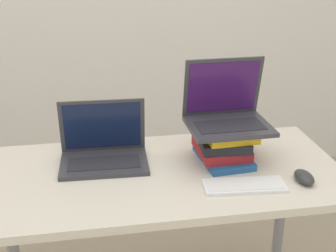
{
  "coord_description": "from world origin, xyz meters",
  "views": [
    {
      "loc": [
        -0.24,
        -1.19,
        1.56
      ],
      "look_at": [
        0.03,
        0.33,
        0.93
      ],
      "focal_mm": 50.0,
      "sensor_mm": 36.0,
      "label": 1
    }
  ],
  "objects_px": {
    "wireless_keyboard": "(244,186)",
    "laptop_left": "(104,150)",
    "laptop_on_books": "(227,113)",
    "book_stack": "(224,143)"
  },
  "relations": [
    {
      "from": "book_stack",
      "to": "laptop_on_books",
      "type": "height_order",
      "value": "laptop_on_books"
    },
    {
      "from": "laptop_on_books",
      "to": "book_stack",
      "type": "bearing_deg",
      "value": -136.82
    },
    {
      "from": "laptop_left",
      "to": "book_stack",
      "type": "distance_m",
      "value": 0.46
    },
    {
      "from": "laptop_left",
      "to": "laptop_on_books",
      "type": "xyz_separation_m",
      "value": [
        0.47,
        -0.05,
        0.14
      ]
    },
    {
      "from": "laptop_left",
      "to": "laptop_on_books",
      "type": "relative_size",
      "value": 1.09
    },
    {
      "from": "book_stack",
      "to": "laptop_left",
      "type": "bearing_deg",
      "value": 172.86
    },
    {
      "from": "laptop_left",
      "to": "laptop_on_books",
      "type": "height_order",
      "value": "laptop_on_books"
    },
    {
      "from": "laptop_left",
      "to": "wireless_keyboard",
      "type": "distance_m",
      "value": 0.55
    },
    {
      "from": "wireless_keyboard",
      "to": "laptop_left",
      "type": "bearing_deg",
      "value": 148.89
    },
    {
      "from": "book_stack",
      "to": "laptop_on_books",
      "type": "relative_size",
      "value": 0.84
    },
    {
      "from": "laptop_left",
      "to": "wireless_keyboard",
      "type": "height_order",
      "value": "laptop_left"
    },
    {
      "from": "book_stack",
      "to": "wireless_keyboard",
      "type": "xyz_separation_m",
      "value": [
        0.01,
        -0.23,
        -0.06
      ]
    },
    {
      "from": "laptop_on_books",
      "to": "wireless_keyboard",
      "type": "distance_m",
      "value": 0.3
    },
    {
      "from": "laptop_on_books",
      "to": "wireless_keyboard",
      "type": "xyz_separation_m",
      "value": [
        0.0,
        -0.23,
        -0.18
      ]
    },
    {
      "from": "book_stack",
      "to": "laptop_on_books",
      "type": "bearing_deg",
      "value": 43.18
    }
  ]
}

